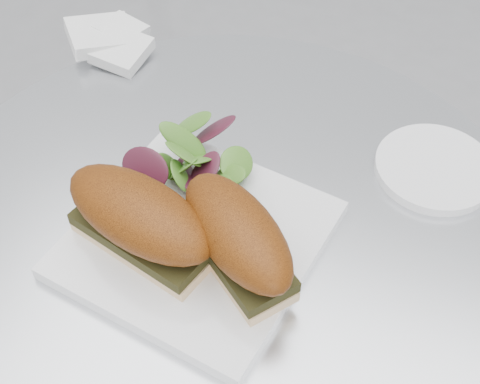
% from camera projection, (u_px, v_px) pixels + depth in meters
% --- Properties ---
extents(table, '(0.70, 0.70, 0.73)m').
position_uv_depth(table, '(227.00, 341.00, 0.90)').
color(table, silver).
rests_on(table, ground).
extents(plate, '(0.28, 0.28, 0.02)m').
position_uv_depth(plate, '(197.00, 239.00, 0.70)').
color(plate, white).
rests_on(plate, table).
extents(sandwich_left, '(0.19, 0.12, 0.08)m').
position_uv_depth(sandwich_left, '(140.00, 219.00, 0.65)').
color(sandwich_left, tan).
rests_on(sandwich_left, plate).
extents(sandwich_right, '(0.17, 0.16, 0.08)m').
position_uv_depth(sandwich_right, '(237.00, 237.00, 0.64)').
color(sandwich_right, tan).
rests_on(sandwich_right, plate).
extents(salad, '(0.12, 0.12, 0.05)m').
position_uv_depth(salad, '(183.00, 161.00, 0.73)').
color(salad, '#659831').
rests_on(salad, plate).
extents(napkin, '(0.15, 0.15, 0.02)m').
position_uv_depth(napkin, '(112.00, 47.00, 0.91)').
color(napkin, white).
rests_on(napkin, table).
extents(saucer, '(0.14, 0.14, 0.01)m').
position_uv_depth(saucer, '(435.00, 168.00, 0.77)').
color(saucer, white).
rests_on(saucer, table).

